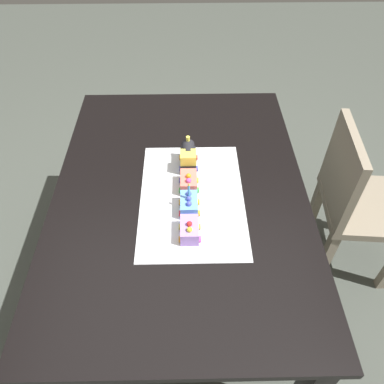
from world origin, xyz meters
TOP-DOWN VIEW (x-y plane):
  - ground_plane at (0.00, 0.00)m, footprint 8.00×8.00m
  - dining_table at (0.00, 0.00)m, footprint 1.40×1.00m
  - chair at (-0.17, 0.83)m, footprint 0.43×0.43m
  - cake_board at (0.04, 0.05)m, footprint 0.60×0.40m
  - cake_locomotive at (-0.14, 0.03)m, footprint 0.14×0.08m
  - cake_car_tanker_coral at (-0.01, 0.03)m, footprint 0.10×0.08m
  - cake_car_hopper_sky_blue at (0.10, 0.03)m, footprint 0.10×0.08m
  - cake_car_flatbed_lavender at (0.22, 0.03)m, footprint 0.10×0.08m
  - birthday_candle at (0.10, 0.03)m, footprint 0.01×0.01m

SIDE VIEW (x-z plane):
  - ground_plane at x=0.00m, z-range 0.00..0.00m
  - chair at x=-0.17m, z-range 0.04..0.90m
  - dining_table at x=0.00m, z-range 0.26..1.00m
  - cake_board at x=0.04m, z-range 0.74..0.74m
  - cake_car_tanker_coral at x=-0.01m, z-range 0.74..0.81m
  - cake_car_flatbed_lavender at x=0.22m, z-range 0.74..0.81m
  - cake_car_hopper_sky_blue at x=0.10m, z-range 0.74..0.81m
  - cake_locomotive at x=-0.14m, z-range 0.73..0.85m
  - birthday_candle at x=0.10m, z-range 0.81..0.88m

